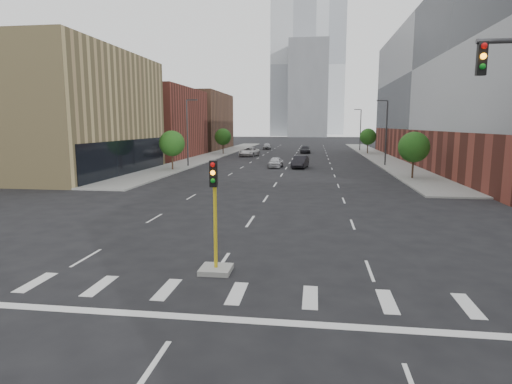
% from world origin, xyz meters
% --- Properties ---
extents(sidewalk_left_far, '(5.00, 92.00, 0.15)m').
position_xyz_m(sidewalk_left_far, '(-15.00, 74.00, 0.07)').
color(sidewalk_left_far, gray).
rests_on(sidewalk_left_far, ground).
extents(sidewalk_right_far, '(5.00, 92.00, 0.15)m').
position_xyz_m(sidewalk_right_far, '(15.00, 74.00, 0.07)').
color(sidewalk_right_far, gray).
rests_on(sidewalk_right_far, ground).
extents(building_left_mid, '(20.00, 24.00, 14.00)m').
position_xyz_m(building_left_mid, '(-27.50, 40.00, 7.00)').
color(building_left_mid, tan).
rests_on(building_left_mid, ground).
extents(building_left_far_a, '(20.00, 22.00, 12.00)m').
position_xyz_m(building_left_far_a, '(-27.50, 66.00, 6.00)').
color(building_left_far_a, brown).
rests_on(building_left_far_a, ground).
extents(building_left_far_b, '(20.00, 24.00, 13.00)m').
position_xyz_m(building_left_far_b, '(-27.50, 92.00, 6.50)').
color(building_left_far_b, brown).
rests_on(building_left_far_b, ground).
extents(building_right_main, '(24.00, 70.00, 22.00)m').
position_xyz_m(building_right_main, '(29.50, 60.00, 11.00)').
color(building_right_main, brown).
rests_on(building_right_main, ground).
extents(tower_left, '(22.00, 22.00, 70.00)m').
position_xyz_m(tower_left, '(-8.00, 220.00, 35.00)').
color(tower_left, '#B2B7BC').
rests_on(tower_left, ground).
extents(tower_right, '(20.00, 20.00, 80.00)m').
position_xyz_m(tower_right, '(10.00, 260.00, 40.00)').
color(tower_right, '#B2B7BC').
rests_on(tower_right, ground).
extents(tower_mid, '(18.00, 18.00, 44.00)m').
position_xyz_m(tower_mid, '(0.00, 200.00, 22.00)').
color(tower_mid, slate).
rests_on(tower_mid, ground).
extents(median_traffic_signal, '(1.20, 1.20, 4.40)m').
position_xyz_m(median_traffic_signal, '(0.00, 8.97, 0.97)').
color(median_traffic_signal, '#999993').
rests_on(median_traffic_signal, ground).
extents(streetlight_right_a, '(1.60, 0.22, 9.07)m').
position_xyz_m(streetlight_right_a, '(13.41, 55.00, 5.01)').
color(streetlight_right_a, '#2D2D30').
rests_on(streetlight_right_a, ground).
extents(streetlight_right_b, '(1.60, 0.22, 9.07)m').
position_xyz_m(streetlight_right_b, '(13.41, 90.00, 5.01)').
color(streetlight_right_b, '#2D2D30').
rests_on(streetlight_right_b, ground).
extents(streetlight_left, '(1.60, 0.22, 9.07)m').
position_xyz_m(streetlight_left, '(-13.41, 50.00, 5.01)').
color(streetlight_left, '#2D2D30').
rests_on(streetlight_left, ground).
extents(tree_left_near, '(3.20, 3.20, 4.85)m').
position_xyz_m(tree_left_near, '(-14.00, 45.00, 3.39)').
color(tree_left_near, '#382619').
rests_on(tree_left_near, ground).
extents(tree_left_far, '(3.20, 3.20, 4.85)m').
position_xyz_m(tree_left_far, '(-14.00, 75.00, 3.39)').
color(tree_left_far, '#382619').
rests_on(tree_left_far, ground).
extents(tree_right_near, '(3.20, 3.20, 4.85)m').
position_xyz_m(tree_right_near, '(14.00, 40.00, 3.39)').
color(tree_right_near, '#382619').
rests_on(tree_right_near, ground).
extents(tree_right_far, '(3.20, 3.20, 4.85)m').
position_xyz_m(tree_right_far, '(14.00, 80.00, 3.39)').
color(tree_right_far, '#382619').
rests_on(tree_right_far, ground).
extents(car_near_left, '(1.96, 4.28, 1.42)m').
position_xyz_m(car_near_left, '(-1.50, 50.73, 0.71)').
color(car_near_left, '#B5B5BA').
rests_on(car_near_left, ground).
extents(car_mid_right, '(2.31, 5.12, 1.63)m').
position_xyz_m(car_mid_right, '(1.83, 50.45, 0.81)').
color(car_mid_right, black).
rests_on(car_mid_right, ground).
extents(car_far_left, '(3.48, 6.08, 1.60)m').
position_xyz_m(car_far_left, '(-8.20, 70.82, 0.80)').
color(car_far_left, silver).
rests_on(car_far_left, ground).
extents(car_deep_right, '(2.14, 4.97, 1.43)m').
position_xyz_m(car_deep_right, '(1.78, 80.80, 0.71)').
color(car_deep_right, black).
rests_on(car_deep_right, ground).
extents(car_distant, '(1.92, 4.38, 1.47)m').
position_xyz_m(car_distant, '(-7.47, 93.54, 0.73)').
color(car_distant, '#A1A2A6').
rests_on(car_distant, ground).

